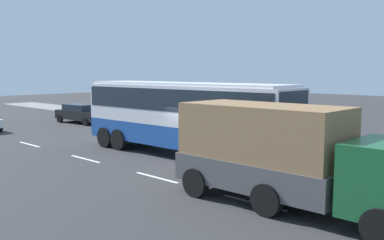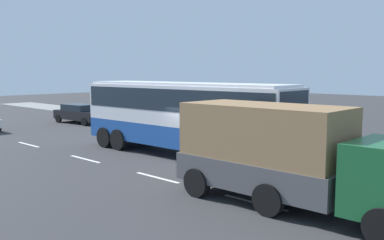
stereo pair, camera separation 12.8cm
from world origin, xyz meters
TOP-DOWN VIEW (x-y plane):
  - ground_plane at (0.00, 0.00)m, footprint 120.00×120.00m
  - sidewalk_curb at (0.00, 9.34)m, footprint 80.00×4.00m
  - lane_centreline at (-4.68, -3.29)m, footprint 23.56×0.16m
  - coach_bus at (-1.39, 0.50)m, footprint 12.01×2.92m
  - cargo_truck at (6.44, -2.89)m, footprint 7.74×2.66m
  - car_black_sedan at (-16.68, 4.16)m, footprint 4.79×2.22m
  - pedestrian_near_curb at (-5.26, 8.74)m, footprint 0.32×0.32m
  - pedestrian_at_crossing at (-4.76, 8.07)m, footprint 0.32×0.32m

SIDE VIEW (x-z plane):
  - ground_plane at x=0.00m, z-range 0.00..0.00m
  - lane_centreline at x=-4.68m, z-range 0.00..0.01m
  - sidewalk_curb at x=0.00m, z-range 0.00..0.15m
  - car_black_sedan at x=-16.68m, z-range 0.05..1.56m
  - pedestrian_near_curb at x=-5.26m, z-range 0.26..1.84m
  - pedestrian_at_crossing at x=-4.76m, z-range 0.27..1.88m
  - cargo_truck at x=6.44m, z-range 0.10..3.18m
  - coach_bus at x=-1.39m, z-range 0.43..4.02m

